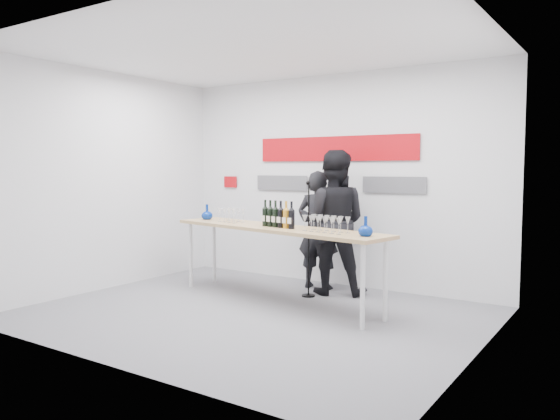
{
  "coord_description": "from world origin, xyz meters",
  "views": [
    {
      "loc": [
        3.68,
        -4.95,
        1.68
      ],
      "look_at": [
        -0.1,
        0.72,
        1.15
      ],
      "focal_mm": 35.0,
      "sensor_mm": 36.0,
      "label": 1
    }
  ],
  "objects_px": {
    "tasting_table": "(276,232)",
    "mic_stand": "(308,262)",
    "presenter_right": "(333,222)",
    "presenter_left": "(318,230)"
  },
  "relations": [
    {
      "from": "tasting_table",
      "to": "mic_stand",
      "type": "relative_size",
      "value": 2.14
    },
    {
      "from": "presenter_left",
      "to": "presenter_right",
      "type": "height_order",
      "value": "presenter_right"
    },
    {
      "from": "presenter_left",
      "to": "presenter_right",
      "type": "distance_m",
      "value": 0.39
    },
    {
      "from": "tasting_table",
      "to": "presenter_left",
      "type": "distance_m",
      "value": 0.98
    },
    {
      "from": "presenter_right",
      "to": "presenter_left",
      "type": "bearing_deg",
      "value": -48.88
    },
    {
      "from": "presenter_left",
      "to": "presenter_right",
      "type": "relative_size",
      "value": 0.86
    },
    {
      "from": "tasting_table",
      "to": "presenter_right",
      "type": "xyz_separation_m",
      "value": [
        0.37,
        0.81,
        0.08
      ]
    },
    {
      "from": "tasting_table",
      "to": "mic_stand",
      "type": "height_order",
      "value": "mic_stand"
    },
    {
      "from": "tasting_table",
      "to": "mic_stand",
      "type": "xyz_separation_m",
      "value": [
        0.19,
        0.48,
        -0.42
      ]
    },
    {
      "from": "presenter_right",
      "to": "mic_stand",
      "type": "xyz_separation_m",
      "value": [
        -0.18,
        -0.33,
        -0.5
      ]
    }
  ]
}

